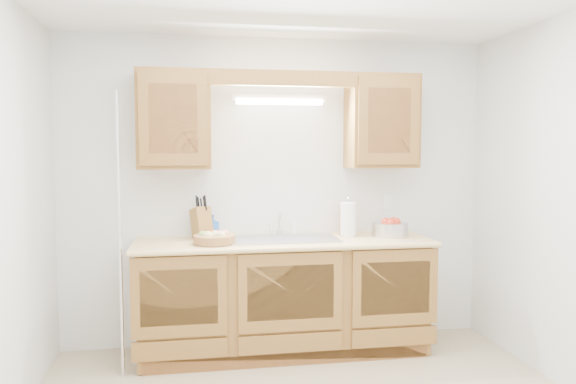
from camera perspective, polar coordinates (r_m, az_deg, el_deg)
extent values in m
cube|color=silver|center=(4.64, -1.03, 0.03)|extent=(3.50, 0.02, 2.50)
cube|color=silver|center=(1.76, 14.15, -7.36)|extent=(3.50, 0.02, 2.50)
cube|color=brown|center=(4.48, -0.42, -10.64)|extent=(2.20, 0.60, 0.86)
cube|color=#E7C079|center=(4.37, -0.39, -5.12)|extent=(2.30, 0.63, 0.04)
cube|color=brown|center=(4.41, -11.51, 7.19)|extent=(0.55, 0.33, 0.75)
cube|color=brown|center=(4.67, 9.47, 7.06)|extent=(0.55, 0.33, 0.75)
cube|color=brown|center=(4.35, -0.41, 11.49)|extent=(2.20, 0.05, 0.12)
cylinder|color=white|center=(4.54, -0.85, 9.16)|extent=(0.70, 0.05, 0.05)
cube|color=white|center=(4.57, -0.91, 9.50)|extent=(0.76, 0.06, 0.05)
cube|color=#9E9EA3|center=(4.39, -0.44, -4.78)|extent=(0.84, 0.46, 0.01)
cube|color=#9E9EA3|center=(4.37, -3.16, -5.92)|extent=(0.39, 0.40, 0.16)
cube|color=#9E9EA3|center=(4.44, 2.25, -5.76)|extent=(0.39, 0.40, 0.16)
cylinder|color=silver|center=(4.58, -0.84, -4.18)|extent=(0.06, 0.06, 0.04)
cylinder|color=silver|center=(4.57, -0.84, -3.18)|extent=(0.02, 0.02, 0.16)
cylinder|color=silver|center=(4.51, -0.75, -2.13)|extent=(0.02, 0.12, 0.02)
cylinder|color=white|center=(4.60, 0.64, -3.64)|extent=(0.03, 0.03, 0.12)
cylinder|color=silver|center=(4.08, -16.71, -4.29)|extent=(0.03, 0.03, 2.00)
cube|color=white|center=(4.87, 10.10, -1.00)|extent=(0.08, 0.01, 0.12)
cylinder|color=olive|center=(4.21, -7.46, -4.77)|extent=(0.35, 0.35, 0.06)
sphere|color=#D8C67F|center=(4.17, -8.16, -4.47)|extent=(0.08, 0.08, 0.08)
sphere|color=#D8C67F|center=(4.17, -6.85, -4.47)|extent=(0.08, 0.08, 0.08)
sphere|color=tan|center=(4.25, -6.43, -4.32)|extent=(0.07, 0.07, 0.07)
sphere|color=red|center=(4.26, -7.73, -4.32)|extent=(0.07, 0.07, 0.07)
sphere|color=#72A53F|center=(4.23, -8.65, -4.38)|extent=(0.07, 0.07, 0.07)
sphere|color=#D8C67F|center=(4.20, -7.46, -4.42)|extent=(0.08, 0.08, 0.08)
sphere|color=red|center=(4.29, -7.16, -4.27)|extent=(0.07, 0.07, 0.07)
cube|color=brown|center=(4.45, -8.77, -3.15)|extent=(0.19, 0.23, 0.27)
cylinder|color=black|center=(4.41, -9.22, -1.34)|extent=(0.03, 0.04, 0.10)
cylinder|color=black|center=(4.41, -8.79, -1.29)|extent=(0.03, 0.04, 0.10)
cylinder|color=black|center=(4.41, -8.36, -1.23)|extent=(0.03, 0.04, 0.10)
cylinder|color=black|center=(4.46, -9.09, -1.13)|extent=(0.03, 0.04, 0.10)
cylinder|color=black|center=(4.46, -8.52, -1.07)|extent=(0.03, 0.04, 0.10)
cylinder|color=black|center=(4.49, -9.24, -0.99)|extent=(0.03, 0.04, 0.10)
cylinder|color=black|center=(4.49, -8.39, -0.93)|extent=(0.03, 0.04, 0.10)
cylinder|color=#DC4F0C|center=(4.65, 5.83, -2.75)|extent=(0.10, 0.10, 0.25)
cylinder|color=white|center=(4.63, 5.84, -1.13)|extent=(0.09, 0.09, 0.01)
imported|color=blue|center=(4.56, -7.65, -3.40)|extent=(0.10, 0.10, 0.18)
cube|color=#CC333F|center=(4.57, -7.64, -4.47)|extent=(0.11, 0.09, 0.01)
cube|color=green|center=(4.57, -7.64, -4.36)|extent=(0.11, 0.09, 0.02)
cylinder|color=silver|center=(4.58, 6.12, -4.40)|extent=(0.16, 0.16, 0.01)
cylinder|color=silver|center=(4.56, 6.14, -2.53)|extent=(0.02, 0.02, 0.31)
cylinder|color=white|center=(4.56, 6.14, -2.72)|extent=(0.13, 0.13, 0.26)
sphere|color=silver|center=(4.54, 6.15, -0.59)|extent=(0.02, 0.02, 0.02)
cylinder|color=silver|center=(4.61, 10.30, -3.74)|extent=(0.39, 0.39, 0.11)
sphere|color=red|center=(4.59, 9.91, -3.07)|extent=(0.08, 0.08, 0.08)
sphere|color=red|center=(4.63, 10.60, -3.01)|extent=(0.08, 0.08, 0.08)
sphere|color=red|center=(4.57, 10.45, -3.11)|extent=(0.08, 0.08, 0.08)
sphere|color=red|center=(4.59, 10.93, -3.07)|extent=(0.08, 0.08, 0.08)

